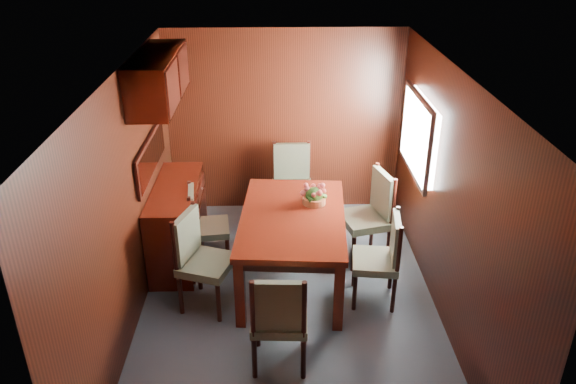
{
  "coord_description": "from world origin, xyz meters",
  "views": [
    {
      "loc": [
        -0.13,
        -4.61,
        3.61
      ],
      "look_at": [
        0.0,
        0.55,
        1.05
      ],
      "focal_mm": 35.0,
      "sensor_mm": 36.0,
      "label": 1
    }
  ],
  "objects_px": {
    "sideboard": "(178,223)",
    "flower_centerpiece": "(314,193)",
    "chair_head": "(279,316)",
    "dining_table": "(293,224)",
    "chair_left_near": "(199,255)",
    "chair_right_near": "(383,254)"
  },
  "relations": [
    {
      "from": "sideboard",
      "to": "flower_centerpiece",
      "type": "xyz_separation_m",
      "value": [
        1.54,
        -0.25,
        0.49
      ]
    },
    {
      "from": "chair_head",
      "to": "dining_table",
      "type": "bearing_deg",
      "value": 85.78
    },
    {
      "from": "chair_left_near",
      "to": "flower_centerpiece",
      "type": "relative_size",
      "value": 3.91
    },
    {
      "from": "dining_table",
      "to": "flower_centerpiece",
      "type": "bearing_deg",
      "value": 51.05
    },
    {
      "from": "sideboard",
      "to": "chair_left_near",
      "type": "distance_m",
      "value": 0.97
    },
    {
      "from": "flower_centerpiece",
      "to": "dining_table",
      "type": "bearing_deg",
      "value": -133.24
    },
    {
      "from": "dining_table",
      "to": "sideboard",
      "type": "bearing_deg",
      "value": 163.12
    },
    {
      "from": "dining_table",
      "to": "flower_centerpiece",
      "type": "xyz_separation_m",
      "value": [
        0.24,
        0.25,
        0.24
      ]
    },
    {
      "from": "chair_head",
      "to": "flower_centerpiece",
      "type": "distance_m",
      "value": 1.68
    },
    {
      "from": "sideboard",
      "to": "chair_head",
      "type": "height_order",
      "value": "chair_head"
    },
    {
      "from": "chair_left_near",
      "to": "chair_head",
      "type": "distance_m",
      "value": 1.23
    },
    {
      "from": "flower_centerpiece",
      "to": "chair_right_near",
      "type": "bearing_deg",
      "value": -43.54
    },
    {
      "from": "dining_table",
      "to": "flower_centerpiece",
      "type": "distance_m",
      "value": 0.42
    },
    {
      "from": "dining_table",
      "to": "chair_head",
      "type": "bearing_deg",
      "value": -92.51
    },
    {
      "from": "flower_centerpiece",
      "to": "chair_head",
      "type": "bearing_deg",
      "value": -104.06
    },
    {
      "from": "chair_head",
      "to": "flower_centerpiece",
      "type": "xyz_separation_m",
      "value": [
        0.4,
        1.59,
        0.37
      ]
    },
    {
      "from": "chair_right_near",
      "to": "dining_table",
      "type": "bearing_deg",
      "value": 74.66
    },
    {
      "from": "chair_left_near",
      "to": "chair_right_near",
      "type": "xyz_separation_m",
      "value": [
        1.84,
        0.02,
        -0.03
      ]
    },
    {
      "from": "chair_right_near",
      "to": "chair_left_near",
      "type": "bearing_deg",
      "value": 97.78
    },
    {
      "from": "chair_left_near",
      "to": "chair_right_near",
      "type": "relative_size",
      "value": 1.06
    },
    {
      "from": "sideboard",
      "to": "flower_centerpiece",
      "type": "bearing_deg",
      "value": -9.2
    },
    {
      "from": "dining_table",
      "to": "chair_right_near",
      "type": "distance_m",
      "value": 0.98
    }
  ]
}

